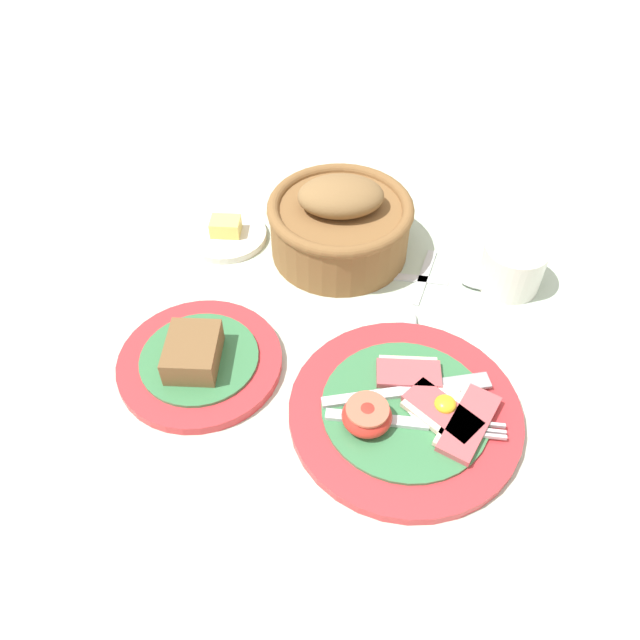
# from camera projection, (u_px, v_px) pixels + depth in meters

# --- Properties ---
(ground_plane) EXTENTS (3.00, 3.00, 0.00)m
(ground_plane) POSITION_uv_depth(u_px,v_px,m) (335.00, 412.00, 0.67)
(ground_plane) COLOR #B7CCB7
(breakfast_plate) EXTENTS (0.25, 0.25, 0.04)m
(breakfast_plate) POSITION_uv_depth(u_px,v_px,m) (406.00, 411.00, 0.66)
(breakfast_plate) COLOR red
(breakfast_plate) RESTS_ON ground_plane
(bread_plate) EXTENTS (0.19, 0.19, 0.05)m
(bread_plate) POSITION_uv_depth(u_px,v_px,m) (199.00, 360.00, 0.71)
(bread_plate) COLOR red
(bread_plate) RESTS_ON ground_plane
(sugar_cup) EXTENTS (0.08, 0.08, 0.06)m
(sugar_cup) POSITION_uv_depth(u_px,v_px,m) (512.00, 265.00, 0.78)
(sugar_cup) COLOR white
(sugar_cup) RESTS_ON ground_plane
(bread_basket) EXTENTS (0.19, 0.19, 0.11)m
(bread_basket) POSITION_uv_depth(u_px,v_px,m) (340.00, 223.00, 0.82)
(bread_basket) COLOR brown
(bread_basket) RESTS_ON ground_plane
(butter_dish) EXTENTS (0.11, 0.11, 0.03)m
(butter_dish) POSITION_uv_depth(u_px,v_px,m) (227.00, 234.00, 0.86)
(butter_dish) COLOR silver
(butter_dish) RESTS_ON ground_plane
(teaspoon_by_saucer) EXTENTS (0.03, 0.19, 0.01)m
(teaspoon_by_saucer) POSITION_uv_depth(u_px,v_px,m) (410.00, 315.00, 0.76)
(teaspoon_by_saucer) COLOR silver
(teaspoon_by_saucer) RESTS_ON ground_plane
(teaspoon_near_cup) EXTENTS (0.19, 0.04, 0.01)m
(teaspoon_near_cup) POSITION_uv_depth(u_px,v_px,m) (466.00, 282.00, 0.80)
(teaspoon_near_cup) COLOR silver
(teaspoon_near_cup) RESTS_ON ground_plane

